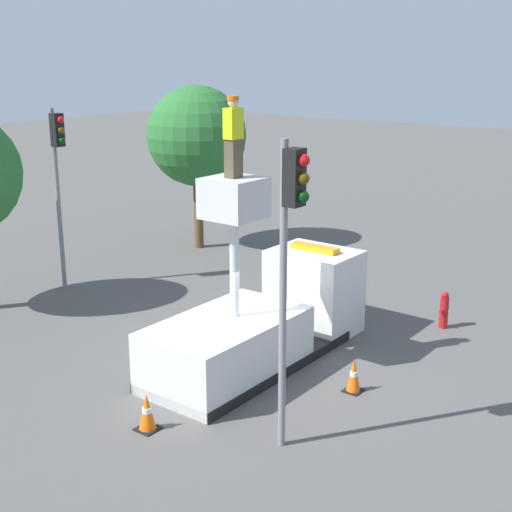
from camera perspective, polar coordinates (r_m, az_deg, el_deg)
The scene contains 9 objects.
ground_plane at distance 17.42m, azimuth -0.53°, elevation -8.68°, with size 120.00×120.00×0.00m, color #565451.
bucket_truck at distance 17.42m, azimuth 0.49°, elevation -5.25°, with size 6.51×2.28×4.63m.
worker at distance 15.52m, azimuth -1.82°, elevation 9.48°, with size 0.40×0.26×1.75m.
traffic_light_pole at distance 12.51m, azimuth 2.72°, elevation 1.44°, with size 0.34×0.57×5.85m.
traffic_light_across at distance 22.86m, azimuth -15.54°, elevation 7.15°, with size 0.34×0.57×5.67m.
fire_hydrant at distance 20.13m, azimuth 14.81°, elevation -4.20°, with size 0.47×0.23×1.04m.
traffic_cone_rear at distance 14.65m, azimuth -8.70°, elevation -12.28°, with size 0.44×0.44×0.78m.
traffic_cone_curbside at distance 16.13m, azimuth 7.82°, elevation -9.48°, with size 0.39×0.39×0.78m.
tree_right_bg at distance 27.02m, azimuth -4.76°, elevation 9.51°, with size 3.72×3.72×6.16m.
Camera 1 is at (-12.49, -9.76, 7.23)m, focal length 50.00 mm.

